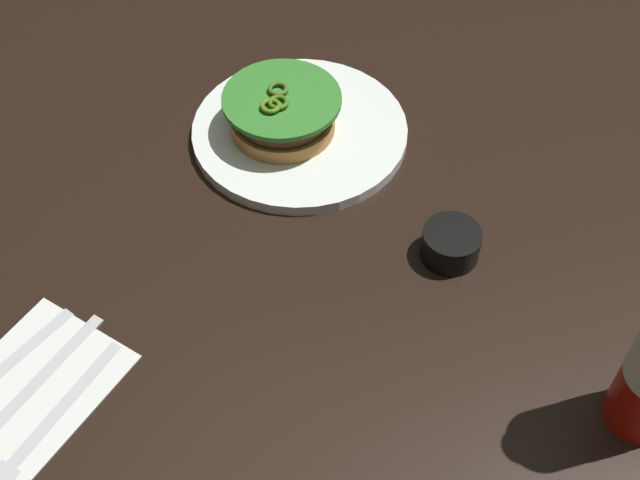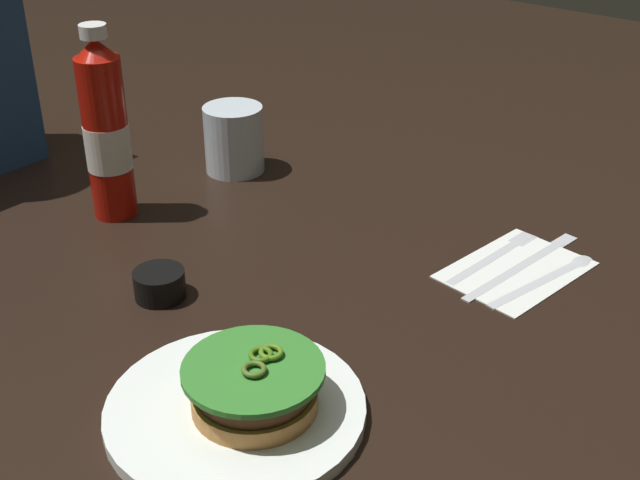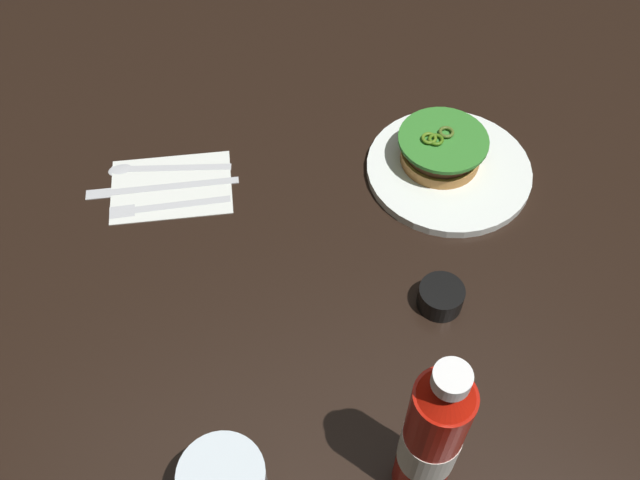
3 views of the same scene
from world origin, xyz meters
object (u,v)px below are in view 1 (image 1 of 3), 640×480
(burger_sandwich, at_px, (282,112))
(fork_utensil, at_px, (39,432))
(dinner_plate, at_px, (300,131))
(napkin, at_px, (24,396))
(condiment_cup, at_px, (451,244))
(butter_knife, at_px, (0,419))

(burger_sandwich, relative_size, fork_utensil, 0.75)
(dinner_plate, relative_size, burger_sandwich, 1.86)
(napkin, bearing_deg, condiment_cup, 136.71)
(napkin, bearing_deg, dinner_plate, 168.74)
(napkin, bearing_deg, fork_utensil, 56.20)
(butter_knife, bearing_deg, fork_utensil, 96.12)
(condiment_cup, height_order, napkin, condiment_cup)
(fork_utensil, bearing_deg, dinner_plate, 173.87)
(condiment_cup, relative_size, napkin, 0.34)
(burger_sandwich, relative_size, condiment_cup, 2.23)
(burger_sandwich, distance_m, napkin, 0.40)
(condiment_cup, height_order, butter_knife, condiment_cup)
(dinner_plate, distance_m, condiment_cup, 0.23)
(burger_sandwich, relative_size, butter_knife, 0.59)
(butter_knife, distance_m, fork_utensil, 0.04)
(dinner_plate, bearing_deg, burger_sandwich, -60.88)
(dinner_plate, xyz_separation_m, condiment_cup, (0.09, 0.21, 0.01))
(napkin, distance_m, butter_knife, 0.03)
(napkin, height_order, fork_utensil, fork_utensil)
(butter_knife, bearing_deg, dinner_plate, 168.97)
(napkin, xyz_separation_m, fork_utensil, (0.02, 0.03, 0.00))
(dinner_plate, height_order, fork_utensil, dinner_plate)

